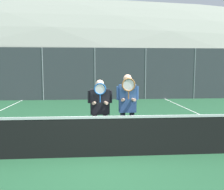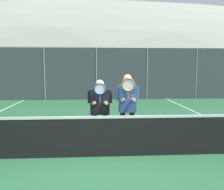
% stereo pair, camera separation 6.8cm
% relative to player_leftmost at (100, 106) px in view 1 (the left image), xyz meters
% --- Properties ---
extents(ground_plane, '(120.00, 120.00, 0.00)m').
position_rel_player_leftmost_xyz_m(ground_plane, '(-0.07, -0.85, -1.01)').
color(ground_plane, '#1E4C2D').
extents(hill_distant, '(134.62, 74.79, 26.18)m').
position_rel_player_leftmost_xyz_m(hill_distant, '(-0.07, 48.83, -1.01)').
color(hill_distant, gray).
rests_on(hill_distant, ground_plane).
extents(clubhouse_building, '(18.95, 5.50, 3.66)m').
position_rel_player_leftmost_xyz_m(clubhouse_building, '(-0.78, 16.84, 0.84)').
color(clubhouse_building, beige).
rests_on(clubhouse_building, ground_plane).
extents(fence_back, '(18.89, 0.06, 3.17)m').
position_rel_player_leftmost_xyz_m(fence_back, '(-0.07, 9.05, 0.57)').
color(fence_back, gray).
rests_on(fence_back, ground_plane).
extents(tennis_net, '(11.82, 0.09, 1.03)m').
position_rel_player_leftmost_xyz_m(tennis_net, '(-0.07, -0.85, -0.53)').
color(tennis_net, gray).
rests_on(tennis_net, ground_plane).
extents(court_line_right_sideline, '(0.05, 16.00, 0.01)m').
position_rel_player_leftmost_xyz_m(court_line_right_sideline, '(4.33, 2.15, -1.01)').
color(court_line_right_sideline, white).
rests_on(court_line_right_sideline, ground_plane).
extents(player_leftmost, '(0.62, 0.34, 1.69)m').
position_rel_player_leftmost_xyz_m(player_leftmost, '(0.00, 0.00, 0.00)').
color(player_leftmost, black).
rests_on(player_leftmost, ground_plane).
extents(player_center_left, '(0.56, 0.34, 1.83)m').
position_rel_player_leftmost_xyz_m(player_center_left, '(0.69, -0.11, 0.07)').
color(player_center_left, '#232838').
rests_on(player_center_left, ground_plane).
extents(car_far_left, '(4.01, 1.96, 1.73)m').
position_rel_player_leftmost_xyz_m(car_far_left, '(-5.66, 11.60, -0.13)').
color(car_far_left, black).
rests_on(car_far_left, ground_plane).
extents(car_left_of_center, '(4.15, 2.01, 1.78)m').
position_rel_player_leftmost_xyz_m(car_left_of_center, '(-0.99, 11.60, -0.10)').
color(car_left_of_center, silver).
rests_on(car_left_of_center, ground_plane).
extents(car_center, '(4.68, 2.05, 1.81)m').
position_rel_player_leftmost_xyz_m(car_center, '(4.01, 11.62, -0.09)').
color(car_center, maroon).
rests_on(car_center, ground_plane).
extents(car_right_of_center, '(4.51, 1.95, 1.88)m').
position_rel_player_leftmost_xyz_m(car_right_of_center, '(9.20, 11.69, -0.06)').
color(car_right_of_center, black).
rests_on(car_right_of_center, ground_plane).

